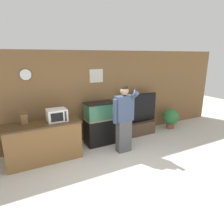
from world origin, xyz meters
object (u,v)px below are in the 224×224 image
at_px(aquarium_on_stand, 100,123).
at_px(person_standing, 124,118).
at_px(microwave, 57,115).
at_px(potted_plant, 171,118).
at_px(knife_block, 24,119).
at_px(counter_island, 44,142).
at_px(tv_on_stand, 139,123).

height_order(aquarium_on_stand, person_standing, person_standing).
relative_size(microwave, potted_plant, 0.66).
bearing_deg(potted_plant, knife_block, -177.65).
height_order(microwave, aquarium_on_stand, microwave).
height_order(knife_block, person_standing, person_standing).
relative_size(knife_block, person_standing, 0.20).
relative_size(aquarium_on_stand, potted_plant, 1.79).
bearing_deg(knife_block, counter_island, -10.31).
xyz_separation_m(person_standing, potted_plant, (2.36, 0.74, -0.54)).
relative_size(microwave, person_standing, 0.26).
distance_m(counter_island, tv_on_stand, 3.00).
xyz_separation_m(counter_island, knife_block, (-0.36, 0.07, 0.60)).
relative_size(counter_island, knife_block, 4.97).
distance_m(knife_block, potted_plant, 4.70).
height_order(microwave, person_standing, person_standing).
distance_m(microwave, knife_block, 0.72).
bearing_deg(aquarium_on_stand, tv_on_stand, 2.34).
bearing_deg(microwave, person_standing, -16.92).
bearing_deg(microwave, counter_island, 179.05).
distance_m(person_standing, potted_plant, 2.53).
bearing_deg(potted_plant, microwave, -176.19).
bearing_deg(person_standing, potted_plant, 17.38).
bearing_deg(potted_plant, person_standing, -162.62).
relative_size(knife_block, aquarium_on_stand, 0.29).
relative_size(aquarium_on_stand, person_standing, 0.69).
relative_size(counter_island, tv_on_stand, 1.31).
bearing_deg(person_standing, knife_block, 166.48).
height_order(knife_block, tv_on_stand, tv_on_stand).
xyz_separation_m(microwave, potted_plant, (3.93, 0.26, -0.72)).
bearing_deg(knife_block, aquarium_on_stand, 5.46).
relative_size(microwave, aquarium_on_stand, 0.37).
relative_size(microwave, tv_on_stand, 0.34).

